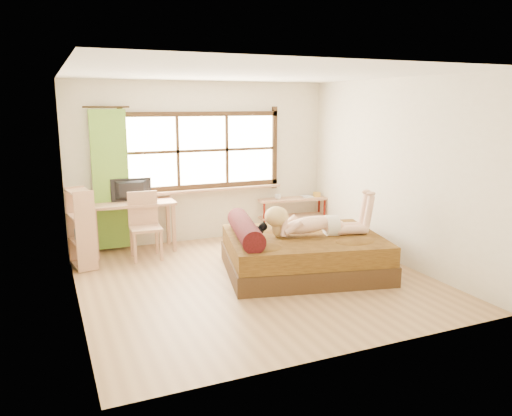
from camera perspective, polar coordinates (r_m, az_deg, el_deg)
name	(u,v)px	position (r m, az deg, el deg)	size (l,w,h in m)	color
floor	(254,279)	(6.83, -0.19, -8.10)	(4.50, 4.50, 0.00)	#9E754C
ceiling	(254,73)	(6.43, -0.21, 15.14)	(4.50, 4.50, 0.00)	white
wall_back	(203,162)	(8.59, -6.12, 5.23)	(4.50, 4.50, 0.00)	silver
wall_front	(353,215)	(4.55, 10.99, -0.84)	(4.50, 4.50, 0.00)	silver
wall_left	(71,192)	(5.99, -20.41, 1.68)	(4.50, 4.50, 0.00)	silver
wall_right	(394,171)	(7.65, 15.53, 4.06)	(4.50, 4.50, 0.00)	silver
window	(203,153)	(8.55, -6.08, 6.27)	(2.80, 0.16, 1.46)	#FFEDBF
curtain	(111,180)	(8.18, -16.27, 3.08)	(0.55, 0.10, 2.20)	#568D26
bed	(300,252)	(7.04, 5.03, -5.05)	(2.45, 2.13, 0.81)	#321B0F
woman	(316,213)	(6.94, 6.82, -0.53)	(1.49, 0.43, 0.64)	beige
kitten	(254,230)	(6.74, -0.28, -2.51)	(0.32, 0.13, 0.26)	black
desk	(133,209)	(8.12, -13.87, -0.08)	(1.32, 0.65, 0.81)	tan
monitor	(132,190)	(8.12, -14.03, 1.98)	(0.63, 0.08, 0.36)	black
chair	(144,221)	(7.82, -12.64, -1.50)	(0.47, 0.47, 1.01)	tan
pipe_shelf	(293,207)	(9.19, 4.27, 0.12)	(1.30, 0.48, 0.72)	tan
cup	(278,197)	(9.02, 2.52, 1.29)	(0.12, 0.12, 0.09)	gray
book	(302,197)	(9.25, 5.31, 1.29)	(0.18, 0.25, 0.02)	gray
bookshelf	(81,228)	(7.56, -19.33, -2.20)	(0.37, 0.54, 1.15)	tan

